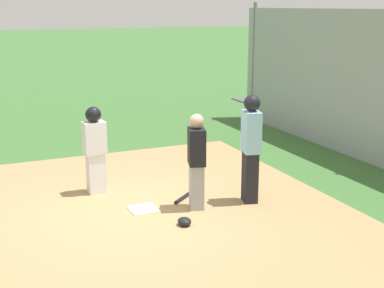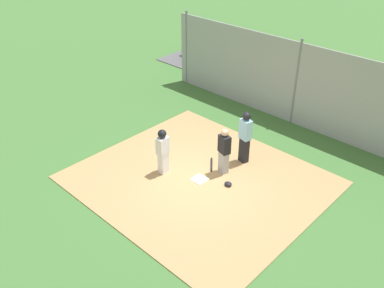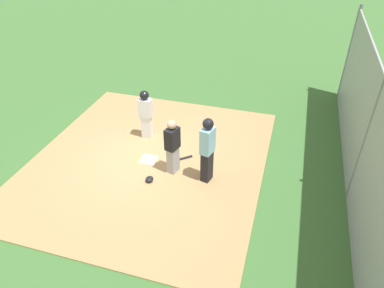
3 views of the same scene
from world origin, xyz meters
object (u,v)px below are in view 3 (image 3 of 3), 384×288
at_px(umpire, 207,149).
at_px(runner, 146,112).
at_px(baseball_bat, 180,159).
at_px(home_plate, 149,159).
at_px(catcher, 173,146).
at_px(catcher_mask, 149,179).

xyz_separation_m(umpire, runner, (1.48, 2.28, -0.10)).
xyz_separation_m(umpire, baseball_bat, (0.60, 0.93, -0.95)).
relative_size(home_plate, catcher, 0.28).
xyz_separation_m(runner, baseball_bat, (-0.88, -1.35, -0.84)).
height_order(home_plate, runner, runner).
height_order(home_plate, catcher, catcher).
bearing_deg(catcher_mask, umpire, -70.52).
xyz_separation_m(umpire, catcher_mask, (-0.50, 1.41, -0.92)).
bearing_deg(catcher, umpire, -168.37).
bearing_deg(umpire, catcher_mask, 33.68).
height_order(home_plate, baseball_bat, baseball_bat).
bearing_deg(catcher_mask, runner, 23.68).
height_order(umpire, catcher_mask, umpire).
relative_size(catcher, baseball_bat, 2.13).
height_order(runner, catcher_mask, runner).
bearing_deg(umpire, baseball_bat, -18.72).
bearing_deg(catcher, runner, -29.66).
bearing_deg(runner, catcher, 39.78).
bearing_deg(catcher, baseball_bat, -75.42).
bearing_deg(catcher, home_plate, -1.15).
bearing_deg(runner, umpire, 53.17).
height_order(catcher, runner, catcher).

